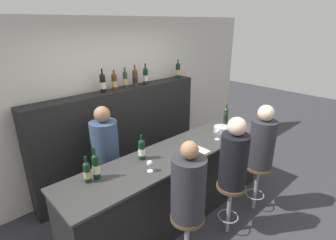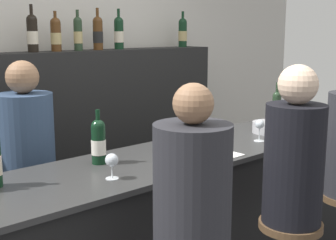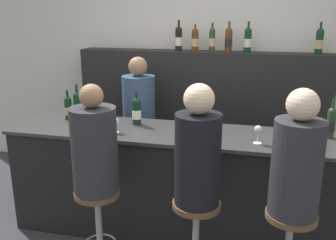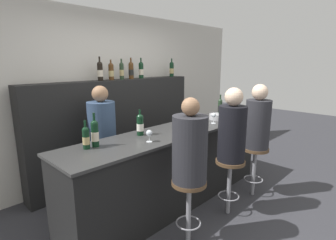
{
  "view_description": "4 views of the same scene",
  "coord_description": "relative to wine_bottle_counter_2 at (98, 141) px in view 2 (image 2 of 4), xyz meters",
  "views": [
    {
      "loc": [
        -2.1,
        -1.76,
        2.52
      ],
      "look_at": [
        -0.1,
        0.37,
        1.42
      ],
      "focal_mm": 28.0,
      "sensor_mm": 36.0,
      "label": 1
    },
    {
      "loc": [
        -1.85,
        -1.69,
        1.73
      ],
      "look_at": [
        0.04,
        0.42,
        1.18
      ],
      "focal_mm": 50.0,
      "sensor_mm": 36.0,
      "label": 2
    },
    {
      "loc": [
        0.62,
        -2.73,
        2.01
      ],
      "look_at": [
        -0.11,
        0.31,
        1.09
      ],
      "focal_mm": 40.0,
      "sensor_mm": 36.0,
      "label": 3
    },
    {
      "loc": [
        -2.36,
        -1.86,
        1.83
      ],
      "look_at": [
        -0.16,
        0.28,
        1.15
      ],
      "focal_mm": 28.0,
      "sensor_mm": 36.0,
      "label": 4
    }
  ],
  "objects": [
    {
      "name": "bartender",
      "position": [
        -0.16,
        0.57,
        -0.41
      ],
      "size": [
        0.35,
        0.35,
        1.54
      ],
      "color": "#334766",
      "rests_on": "ground_plane"
    },
    {
      "name": "wine_bottle_counter_3",
      "position": [
        1.69,
        -0.0,
        0.01
      ],
      "size": [
        0.07,
        0.07,
        0.33
      ],
      "color": "#233823",
      "rests_on": "bar_counter"
    },
    {
      "name": "wine_glass_0",
      "position": [
        -0.11,
        -0.28,
        -0.04
      ],
      "size": [
        0.07,
        0.07,
        0.13
      ],
      "color": "silver",
      "rests_on": "bar_counter"
    },
    {
      "name": "wine_bottle_backbar_3",
      "position": [
        0.74,
        1.08,
        0.59
      ],
      "size": [
        0.08,
        0.08,
        0.33
      ],
      "color": "#4C2D14",
      "rests_on": "back_bar_cabinet"
    },
    {
      "name": "wine_bottle_backbar_1",
      "position": [
        0.36,
        1.08,
        0.58
      ],
      "size": [
        0.08,
        0.08,
        0.3
      ],
      "color": "#4C2D14",
      "rests_on": "back_bar_cabinet"
    },
    {
      "name": "wall_back",
      "position": [
        0.44,
        1.31,
        0.19
      ],
      "size": [
        6.4,
        0.05,
        2.6
      ],
      "color": "beige",
      "rests_on": "ground_plane"
    },
    {
      "name": "wine_glass_1",
      "position": [
        1.1,
        -0.28,
        -0.02
      ],
      "size": [
        0.07,
        0.07,
        0.15
      ],
      "color": "silver",
      "rests_on": "bar_counter"
    },
    {
      "name": "bar_counter",
      "position": [
        0.44,
        -0.14,
        -0.62
      ],
      "size": [
        3.08,
        0.68,
        0.99
      ],
      "color": "black",
      "rests_on": "ground_plane"
    },
    {
      "name": "wine_bottle_backbar_4",
      "position": [
        0.94,
        1.08,
        0.59
      ],
      "size": [
        0.08,
        0.08,
        0.33
      ],
      "color": "black",
      "rests_on": "back_bar_cabinet"
    },
    {
      "name": "wine_bottle_backbar_5",
      "position": [
        1.68,
        1.08,
        0.59
      ],
      "size": [
        0.08,
        0.08,
        0.33
      ],
      "color": "black",
      "rests_on": "back_bar_cabinet"
    },
    {
      "name": "tasting_menu",
      "position": [
        0.65,
        -0.29,
        -0.13
      ],
      "size": [
        0.21,
        0.3,
        0.0
      ],
      "color": "white",
      "rests_on": "bar_counter"
    },
    {
      "name": "metal_bowl",
      "position": [
        1.37,
        -0.16,
        -0.09
      ],
      "size": [
        0.23,
        0.23,
        0.08
      ],
      "color": "#B7B7BC",
      "rests_on": "bar_counter"
    },
    {
      "name": "wine_bottle_backbar_0",
      "position": [
        0.17,
        1.08,
        0.59
      ],
      "size": [
        0.08,
        0.08,
        0.34
      ],
      "color": "black",
      "rests_on": "back_bar_cabinet"
    },
    {
      "name": "wine_bottle_backbar_2",
      "position": [
        0.55,
        1.08,
        0.58
      ],
      "size": [
        0.07,
        0.07,
        0.31
      ],
      "color": "#233823",
      "rests_on": "back_bar_cabinet"
    },
    {
      "name": "back_bar_cabinet",
      "position": [
        0.44,
        1.08,
        -0.33
      ],
      "size": [
        2.88,
        0.28,
        1.56
      ],
      "color": "black",
      "rests_on": "ground_plane"
    },
    {
      "name": "guest_seated_left",
      "position": [
        -0.06,
        -0.81,
        -0.07
      ],
      "size": [
        0.34,
        0.34,
        0.82
      ],
      "color": "#28282D",
      "rests_on": "bar_stool_left"
    },
    {
      "name": "wine_bottle_counter_2",
      "position": [
        0.0,
        0.0,
        0.0
      ],
      "size": [
        0.08,
        0.08,
        0.31
      ],
      "color": "black",
      "rests_on": "bar_counter"
    },
    {
      "name": "guest_seated_middle",
      "position": [
        0.7,
        -0.81,
        -0.04
      ],
      "size": [
        0.32,
        0.32,
        0.86
      ],
      "color": "black",
      "rests_on": "bar_stool_middle"
    }
  ]
}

